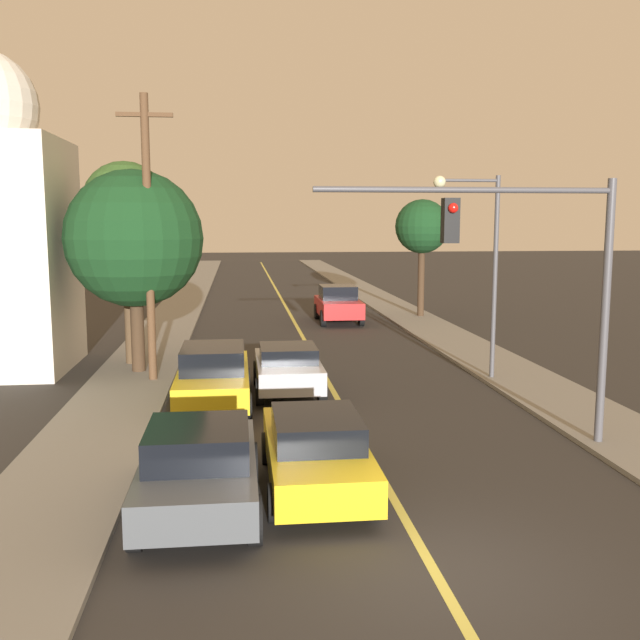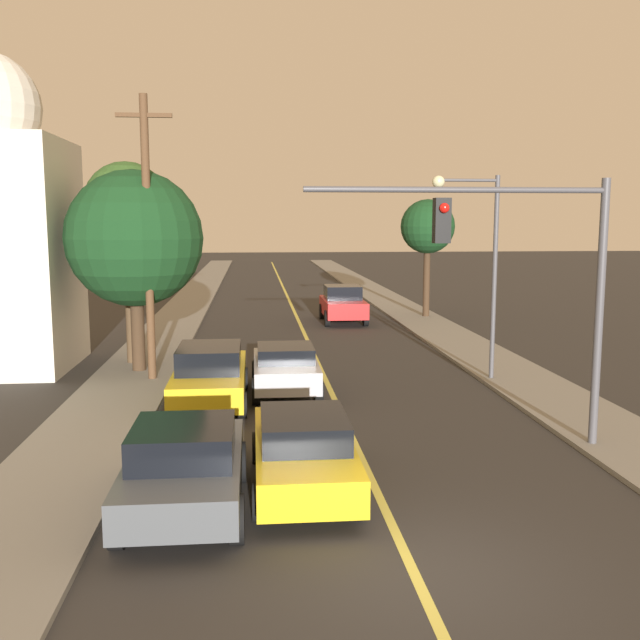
{
  "view_description": "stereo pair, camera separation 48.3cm",
  "coord_description": "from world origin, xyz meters",
  "px_view_note": "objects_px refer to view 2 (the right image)",
  "views": [
    {
      "loc": [
        -2.63,
        -9.08,
        4.83
      ],
      "look_at": [
        0.0,
        13.81,
        1.6
      ],
      "focal_mm": 40.0,
      "sensor_mm": 36.0,
      "label": 1
    },
    {
      "loc": [
        -2.15,
        -9.13,
        4.83
      ],
      "look_at": [
        0.0,
        13.81,
        1.6
      ],
      "focal_mm": 40.0,
      "sensor_mm": 36.0,
      "label": 2
    }
  ],
  "objects_px": {
    "streetlamp_right": "(478,246)",
    "car_outer_lane_front": "(185,466)",
    "tree_right_near": "(428,227)",
    "traffic_signal_mast": "(527,261)",
    "car_outer_lane_second": "(210,374)",
    "car_far_oncoming": "(343,304)",
    "tree_left_near": "(135,239)",
    "tree_left_far": "(127,206)",
    "utility_pole_left": "(148,234)",
    "car_near_lane_front": "(303,449)",
    "car_near_lane_second": "(285,368)"
  },
  "relations": [
    {
      "from": "streetlamp_right",
      "to": "car_outer_lane_front",
      "type": "bearing_deg",
      "value": -130.76
    },
    {
      "from": "tree_right_near",
      "to": "traffic_signal_mast",
      "type": "bearing_deg",
      "value": -98.28
    },
    {
      "from": "car_outer_lane_second",
      "to": "traffic_signal_mast",
      "type": "relative_size",
      "value": 0.78
    },
    {
      "from": "car_far_oncoming",
      "to": "streetlamp_right",
      "type": "relative_size",
      "value": 0.68
    },
    {
      "from": "tree_left_near",
      "to": "tree_left_far",
      "type": "bearing_deg",
      "value": 108.08
    },
    {
      "from": "tree_left_far",
      "to": "tree_right_near",
      "type": "relative_size",
      "value": 1.15
    },
    {
      "from": "utility_pole_left",
      "to": "traffic_signal_mast",
      "type": "bearing_deg",
      "value": -40.07
    },
    {
      "from": "car_near_lane_front",
      "to": "car_outer_lane_front",
      "type": "height_order",
      "value": "car_outer_lane_front"
    },
    {
      "from": "streetlamp_right",
      "to": "tree_left_far",
      "type": "height_order",
      "value": "tree_left_far"
    },
    {
      "from": "car_near_lane_front",
      "to": "streetlamp_right",
      "type": "height_order",
      "value": "streetlamp_right"
    },
    {
      "from": "car_near_lane_second",
      "to": "car_outer_lane_second",
      "type": "height_order",
      "value": "car_outer_lane_second"
    },
    {
      "from": "car_outer_lane_second",
      "to": "streetlamp_right",
      "type": "distance_m",
      "value": 8.64
    },
    {
      "from": "streetlamp_right",
      "to": "tree_left_near",
      "type": "height_order",
      "value": "tree_left_near"
    },
    {
      "from": "tree_right_near",
      "to": "tree_left_far",
      "type": "bearing_deg",
      "value": -140.1
    },
    {
      "from": "car_near_lane_second",
      "to": "tree_left_far",
      "type": "bearing_deg",
      "value": 138.5
    },
    {
      "from": "car_near_lane_front",
      "to": "tree_right_near",
      "type": "relative_size",
      "value": 0.78
    },
    {
      "from": "tree_left_near",
      "to": "tree_right_near",
      "type": "height_order",
      "value": "tree_left_near"
    },
    {
      "from": "traffic_signal_mast",
      "to": "tree_left_near",
      "type": "distance_m",
      "value": 12.54
    },
    {
      "from": "streetlamp_right",
      "to": "car_far_oncoming",
      "type": "bearing_deg",
      "value": 100.35
    },
    {
      "from": "tree_right_near",
      "to": "utility_pole_left",
      "type": "bearing_deg",
      "value": -131.52
    },
    {
      "from": "car_outer_lane_front",
      "to": "traffic_signal_mast",
      "type": "xyz_separation_m",
      "value": [
        6.73,
        2.61,
        3.21
      ]
    },
    {
      "from": "car_near_lane_front",
      "to": "streetlamp_right",
      "type": "distance_m",
      "value": 10.49
    },
    {
      "from": "car_outer_lane_front",
      "to": "tree_left_near",
      "type": "distance_m",
      "value": 11.91
    },
    {
      "from": "utility_pole_left",
      "to": "tree_right_near",
      "type": "height_order",
      "value": "utility_pole_left"
    },
    {
      "from": "car_outer_lane_front",
      "to": "car_near_lane_second",
      "type": "bearing_deg",
      "value": 75.85
    },
    {
      "from": "car_near_lane_front",
      "to": "streetlamp_right",
      "type": "bearing_deg",
      "value": 54.78
    },
    {
      "from": "traffic_signal_mast",
      "to": "utility_pole_left",
      "type": "relative_size",
      "value": 0.76
    },
    {
      "from": "car_outer_lane_second",
      "to": "streetlamp_right",
      "type": "height_order",
      "value": "streetlamp_right"
    },
    {
      "from": "streetlamp_right",
      "to": "utility_pole_left",
      "type": "height_order",
      "value": "utility_pole_left"
    },
    {
      "from": "tree_left_far",
      "to": "car_outer_lane_front",
      "type": "bearing_deg",
      "value": -76.86
    },
    {
      "from": "traffic_signal_mast",
      "to": "utility_pole_left",
      "type": "xyz_separation_m",
      "value": [
        -8.63,
        7.26,
        0.42
      ]
    },
    {
      "from": "car_near_lane_front",
      "to": "car_far_oncoming",
      "type": "xyz_separation_m",
      "value": [
        3.37,
        21.04,
        0.16
      ]
    },
    {
      "from": "car_near_lane_second",
      "to": "car_outer_lane_second",
      "type": "relative_size",
      "value": 0.79
    },
    {
      "from": "traffic_signal_mast",
      "to": "tree_left_near",
      "type": "bearing_deg",
      "value": 137.25
    },
    {
      "from": "car_near_lane_second",
      "to": "car_outer_lane_front",
      "type": "relative_size",
      "value": 0.92
    },
    {
      "from": "car_far_oncoming",
      "to": "tree_left_near",
      "type": "relative_size",
      "value": 0.66
    },
    {
      "from": "car_near_lane_front",
      "to": "utility_pole_left",
      "type": "bearing_deg",
      "value": 113.61
    },
    {
      "from": "car_outer_lane_front",
      "to": "car_outer_lane_second",
      "type": "height_order",
      "value": "car_outer_lane_second"
    },
    {
      "from": "car_near_lane_second",
      "to": "car_outer_lane_second",
      "type": "distance_m",
      "value": 2.23
    },
    {
      "from": "streetlamp_right",
      "to": "tree_left_far",
      "type": "xyz_separation_m",
      "value": [
        -10.66,
        3.42,
        1.2
      ]
    },
    {
      "from": "car_near_lane_front",
      "to": "car_outer_lane_front",
      "type": "relative_size",
      "value": 1.09
    },
    {
      "from": "car_far_oncoming",
      "to": "utility_pole_left",
      "type": "relative_size",
      "value": 0.5
    },
    {
      "from": "utility_pole_left",
      "to": "tree_left_far",
      "type": "xyz_separation_m",
      "value": [
        -1.01,
        2.56,
        0.86
      ]
    },
    {
      "from": "tree_left_near",
      "to": "utility_pole_left",
      "type": "bearing_deg",
      "value": -65.07
    },
    {
      "from": "car_outer_lane_second",
      "to": "streetlamp_right",
      "type": "xyz_separation_m",
      "value": [
        7.76,
        1.87,
        3.29
      ]
    },
    {
      "from": "car_far_oncoming",
      "to": "utility_pole_left",
      "type": "bearing_deg",
      "value": 58.82
    },
    {
      "from": "car_near_lane_second",
      "to": "car_far_oncoming",
      "type": "xyz_separation_m",
      "value": [
        3.37,
        13.87,
        0.15
      ]
    },
    {
      "from": "car_near_lane_front",
      "to": "traffic_signal_mast",
      "type": "relative_size",
      "value": 0.72
    },
    {
      "from": "car_near_lane_second",
      "to": "traffic_signal_mast",
      "type": "bearing_deg",
      "value": -49.21
    },
    {
      "from": "tree_right_near",
      "to": "car_outer_lane_second",
      "type": "bearing_deg",
      "value": -121.5
    }
  ]
}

